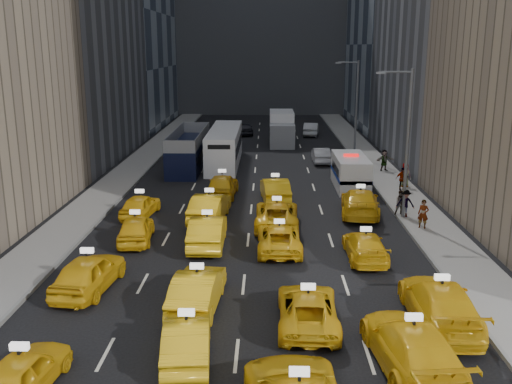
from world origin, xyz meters
The scene contains 39 objects.
ground centered at (0.00, 0.00, 0.00)m, with size 160.00×160.00×0.00m, color black.
sidewalk_west centered at (-10.50, 25.00, 0.07)m, with size 3.00×90.00×0.15m, color gray.
sidewalk_east centered at (10.50, 25.00, 0.07)m, with size 3.00×90.00×0.15m, color gray.
curb_west centered at (-9.05, 25.00, 0.09)m, with size 0.15×90.00×0.18m, color slate.
curb_east centered at (9.05, 25.00, 0.09)m, with size 0.15×90.00×0.18m, color slate.
streetlight_near centered at (9.18, 12.00, 4.92)m, with size 2.15×0.22×9.00m.
streetlight_far centered at (9.18, 32.00, 4.92)m, with size 2.15×0.22×9.00m.
taxi_0 centered at (-6.33, -6.31, 0.68)m, with size 1.60×3.99×1.36m, color yellow.
taxi_1 centered at (-1.65, -4.13, 0.71)m, with size 1.51×4.34×1.43m, color yellow.
taxi_3 centered at (5.72, -4.72, 0.82)m, with size 2.29×5.62×1.63m, color yellow.
taxi_4 centered at (-6.62, 1.23, 0.80)m, with size 1.90×4.72×1.61m, color yellow.
taxi_5 centered at (-1.75, -0.37, 0.79)m, with size 1.67×4.78×1.58m, color yellow.
taxi_6 centered at (2.57, -1.73, 0.67)m, with size 2.21×4.80×1.33m, color yellow.
taxi_7 centered at (7.56, -1.54, 0.84)m, with size 2.34×5.76×1.67m, color yellow.
taxi_8 centered at (-6.02, 7.55, 0.73)m, with size 1.71×4.26×1.45m, color yellow.
taxi_9 centered at (-2.10, 6.95, 0.82)m, with size 1.74×4.98×1.64m, color yellow.
taxi_10 centered at (1.65, 6.42, 0.67)m, with size 2.22×4.81×1.34m, color yellow.
taxi_11 centered at (5.88, 5.25, 0.66)m, with size 1.86×4.57×1.33m, color yellow.
taxi_12 centered at (-6.81, 12.26, 0.70)m, with size 1.65×4.11×1.40m, color yellow.
taxi_13 centered at (-2.44, 11.55, 0.83)m, with size 1.76×5.05×1.66m, color yellow.
taxi_14 centered at (1.59, 10.40, 0.74)m, with size 2.46×5.34×1.48m, color yellow.
taxi_15 centered at (6.81, 12.88, 0.81)m, with size 2.28×5.61×1.63m, color yellow.
taxi_16 centered at (-2.10, 17.16, 0.81)m, with size 1.92×4.78×1.63m, color yellow.
taxi_17 centered at (1.56, 16.01, 0.80)m, with size 1.70×4.87×1.60m, color yellow.
nypd_van centered at (7.21, 20.01, 1.15)m, with size 2.72×6.05×2.53m.
double_decker centered at (-5.75, 27.02, 1.58)m, with size 3.01×11.08×3.19m.
city_bus centered at (-2.77, 28.59, 1.55)m, with size 3.63×12.32×3.14m.
box_truck centered at (2.57, 39.57, 1.68)m, with size 3.52×7.74×3.41m.
misc_car_0 centered at (5.87, 29.34, 0.68)m, with size 1.44×4.14×1.36m, color #A9ABB1.
misc_car_1 centered at (-6.38, 39.50, 0.67)m, with size 2.21×4.80×1.33m, color black.
misc_car_2 centered at (2.71, 44.85, 0.68)m, with size 1.91×4.70×1.37m, color gray.
misc_car_3 centered at (-1.59, 45.83, 0.72)m, with size 1.70×4.23×1.44m, color black.
misc_car_4 centered at (6.19, 45.50, 0.76)m, with size 1.62×4.64×1.53m, color #A1A4A8.
pedestrian_0 centered at (9.92, 9.82, 0.98)m, with size 0.60×0.40×1.66m, color gray.
pedestrian_1 centered at (9.23, 12.36, 0.92)m, with size 0.75×0.41×1.55m, color gray.
pedestrian_2 centered at (9.41, 12.03, 1.00)m, with size 1.10×0.45×1.70m, color gray.
pedestrian_3 centered at (10.74, 18.71, 0.97)m, with size 0.96×0.44×1.64m, color gray.
pedestrian_4 centered at (11.20, 19.77, 1.03)m, with size 0.86×0.47×1.77m, color gray.
pedestrian_5 centered at (10.77, 25.32, 1.03)m, with size 1.63×0.47×1.75m, color gray.
Camera 1 is at (1.01, -21.43, 10.23)m, focal length 40.00 mm.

